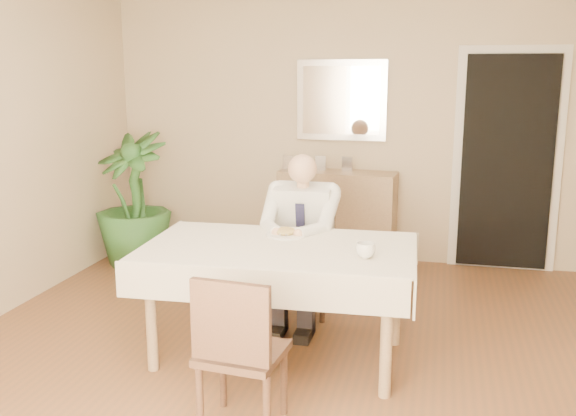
% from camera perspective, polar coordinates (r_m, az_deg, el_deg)
% --- Properties ---
extents(room, '(5.00, 5.02, 2.60)m').
position_cam_1_polar(room, '(3.82, -1.23, 4.04)').
color(room, brown).
rests_on(room, ground).
extents(doorway, '(0.96, 0.07, 2.10)m').
position_cam_1_polar(doorway, '(6.20, 18.86, 3.80)').
color(doorway, white).
rests_on(doorway, ground).
extents(mirror, '(0.86, 0.04, 0.76)m').
position_cam_1_polar(mirror, '(6.20, 4.77, 9.52)').
color(mirror, silver).
rests_on(mirror, room).
extents(dining_table, '(1.76, 1.09, 0.75)m').
position_cam_1_polar(dining_table, '(4.08, -0.81, -4.51)').
color(dining_table, '#9D8359').
rests_on(dining_table, ground).
extents(chair_far, '(0.44, 0.45, 0.84)m').
position_cam_1_polar(chair_far, '(4.96, 1.71, -3.89)').
color(chair_far, '#3F251A').
rests_on(chair_far, ground).
extents(chair_near, '(0.44, 0.45, 0.86)m').
position_cam_1_polar(chair_near, '(3.29, -4.47, -12.24)').
color(chair_near, '#3F251A').
rests_on(chair_near, ground).
extents(seated_man, '(0.48, 0.72, 1.24)m').
position_cam_1_polar(seated_man, '(4.63, 1.01, -2.17)').
color(seated_man, white).
rests_on(seated_man, ground).
extents(plate, '(0.26, 0.26, 0.02)m').
position_cam_1_polar(plate, '(4.29, -0.22, -2.37)').
color(plate, white).
rests_on(plate, dining_table).
extents(food, '(0.14, 0.14, 0.06)m').
position_cam_1_polar(food, '(4.29, -0.22, -2.09)').
color(food, olive).
rests_on(food, dining_table).
extents(knife, '(0.01, 0.13, 0.01)m').
position_cam_1_polar(knife, '(4.22, 0.11, -2.38)').
color(knife, silver).
rests_on(knife, dining_table).
extents(fork, '(0.01, 0.13, 0.01)m').
position_cam_1_polar(fork, '(4.24, -0.94, -2.32)').
color(fork, silver).
rests_on(fork, dining_table).
extents(coffee_mug, '(0.12, 0.12, 0.09)m').
position_cam_1_polar(coffee_mug, '(3.82, 6.91, -3.75)').
color(coffee_mug, white).
rests_on(coffee_mug, dining_table).
extents(sideboard, '(1.13, 0.45, 0.89)m').
position_cam_1_polar(sideboard, '(6.21, 4.38, -0.79)').
color(sideboard, '#9D8359').
rests_on(sideboard, ground).
extents(photo_frame_left, '(0.10, 0.02, 0.14)m').
position_cam_1_polar(photo_frame_left, '(6.22, -0.02, 4.08)').
color(photo_frame_left, silver).
rests_on(photo_frame_left, sideboard).
extents(photo_frame_center, '(0.10, 0.02, 0.14)m').
position_cam_1_polar(photo_frame_center, '(6.19, 2.92, 4.01)').
color(photo_frame_center, silver).
rests_on(photo_frame_center, sideboard).
extents(photo_frame_right, '(0.10, 0.02, 0.14)m').
position_cam_1_polar(photo_frame_right, '(6.15, 5.29, 3.92)').
color(photo_frame_right, silver).
rests_on(photo_frame_right, sideboard).
extents(potted_palm, '(0.90, 0.90, 1.26)m').
position_cam_1_polar(potted_palm, '(6.25, -13.61, 0.74)').
color(potted_palm, '#224C1D').
rests_on(potted_palm, ground).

